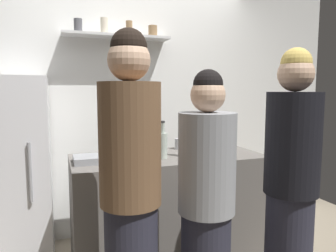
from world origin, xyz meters
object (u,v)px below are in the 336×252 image
(wine_bottle_dark_glass, at_px, (186,141))
(utensil_holder, at_px, (179,144))
(refrigerator, at_px, (11,174))
(wine_bottle_pale_glass, at_px, (163,144))
(person_grey_hoodie, at_px, (206,206))
(baking_pan, at_px, (96,159))
(wine_bottle_green_glass, at_px, (146,142))
(person_blonde, at_px, (291,186))
(water_bottle_plastic, at_px, (201,142))
(person_brown_jacket, at_px, (131,194))
(wine_bottle_amber_glass, at_px, (232,138))

(wine_bottle_dark_glass, bearing_deg, utensil_holder, 77.63)
(utensil_holder, bearing_deg, refrigerator, 175.32)
(refrigerator, relative_size, wine_bottle_pale_glass, 5.19)
(utensil_holder, bearing_deg, wine_bottle_pale_glass, -129.74)
(person_grey_hoodie, bearing_deg, wine_bottle_dark_glass, -125.54)
(wine_bottle_dark_glass, relative_size, wine_bottle_pale_glass, 1.14)
(refrigerator, xyz_separation_m, wine_bottle_pale_glass, (1.17, -0.45, 0.25))
(refrigerator, height_order, person_grey_hoodie, person_grey_hoodie)
(baking_pan, xyz_separation_m, wine_bottle_dark_glass, (0.72, -0.06, 0.10))
(baking_pan, xyz_separation_m, wine_bottle_green_glass, (0.41, 0.07, 0.10))
(wine_bottle_green_glass, height_order, person_blonde, person_blonde)
(wine_bottle_dark_glass, relative_size, water_bottle_plastic, 1.36)
(wine_bottle_dark_glass, distance_m, water_bottle_plastic, 0.13)
(utensil_holder, bearing_deg, person_grey_hoodie, -103.25)
(person_grey_hoodie, bearing_deg, person_blonde, 153.13)
(refrigerator, distance_m, person_grey_hoodie, 1.68)
(utensil_holder, distance_m, water_bottle_plastic, 0.35)
(person_brown_jacket, bearing_deg, person_blonde, -152.27)
(baking_pan, relative_size, water_bottle_plastic, 1.33)
(wine_bottle_dark_glass, xyz_separation_m, wine_bottle_pale_glass, (-0.20, 0.00, -0.01))
(wine_bottle_dark_glass, distance_m, person_grey_hoodie, 0.80)
(baking_pan, xyz_separation_m, wine_bottle_pale_glass, (0.52, -0.05, 0.09))
(wine_bottle_amber_glass, distance_m, person_brown_jacket, 1.30)
(baking_pan, height_order, wine_bottle_green_glass, wine_bottle_green_glass)
(wine_bottle_green_glass, bearing_deg, person_blonde, -52.16)
(refrigerator, relative_size, baking_pan, 4.65)
(wine_bottle_pale_glass, distance_m, wine_bottle_green_glass, 0.16)
(wine_bottle_amber_glass, height_order, water_bottle_plastic, wine_bottle_amber_glass)
(wine_bottle_amber_glass, bearing_deg, person_blonde, -93.09)
(refrigerator, bearing_deg, water_bottle_plastic, -17.09)
(wine_bottle_amber_glass, height_order, person_blonde, person_blonde)
(wine_bottle_dark_glass, relative_size, person_blonde, 0.20)
(person_grey_hoodie, bearing_deg, wine_bottle_green_glass, -103.22)
(baking_pan, relative_size, person_grey_hoodie, 0.21)
(baking_pan, bearing_deg, water_bottle_plastic, -4.29)
(utensil_holder, bearing_deg, person_blonde, -73.83)
(baking_pan, xyz_separation_m, utensil_holder, (0.80, 0.28, 0.03))
(utensil_holder, xyz_separation_m, wine_bottle_amber_glass, (0.37, -0.32, 0.08))
(refrigerator, xyz_separation_m, wine_bottle_dark_glass, (1.37, -0.45, 0.26))
(wine_bottle_green_glass, bearing_deg, wine_bottle_amber_glass, -8.72)
(wine_bottle_green_glass, bearing_deg, refrigerator, 162.93)
(utensil_holder, relative_size, wine_bottle_green_glass, 0.66)
(wine_bottle_pale_glass, height_order, person_blonde, person_blonde)
(wine_bottle_dark_glass, bearing_deg, wine_bottle_amber_glass, 1.69)
(baking_pan, height_order, person_grey_hoodie, person_grey_hoodie)
(person_grey_hoodie, bearing_deg, person_brown_jacket, -25.02)
(person_brown_jacket, bearing_deg, utensil_holder, -92.18)
(person_grey_hoodie, bearing_deg, wine_bottle_amber_glass, -151.60)
(utensil_holder, distance_m, wine_bottle_green_glass, 0.44)
(water_bottle_plastic, xyz_separation_m, person_blonde, (0.27, -0.77, -0.18))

